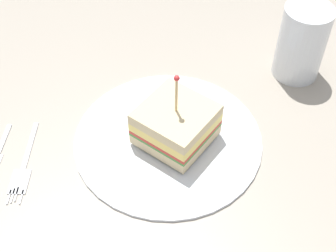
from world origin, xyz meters
TOP-DOWN VIEW (x-y plane):
  - ground_plane at (0.00, 0.00)cm, footprint 116.77×116.77cm
  - plate at (0.00, 0.00)cm, footprint 24.38×24.38cm
  - sandwich_half_center at (0.56, 0.82)cm, footprint 11.41×11.39cm
  - drink_glass at (-4.14, 22.79)cm, footprint 6.80×6.80cm
  - fork at (-3.18, -18.36)cm, footprint 11.98×6.80cm

SIDE VIEW (x-z plane):
  - ground_plane at x=0.00cm, z-range -2.00..0.00cm
  - fork at x=-3.18cm, z-range 0.00..0.35cm
  - plate at x=0.00cm, z-range 0.00..0.84cm
  - sandwich_half_center at x=0.56cm, z-range -1.95..8.70cm
  - drink_glass at x=-4.14cm, z-range -0.43..10.57cm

